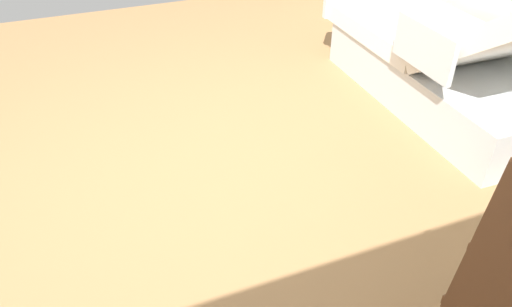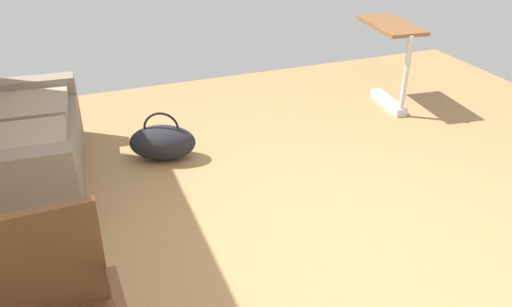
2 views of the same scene
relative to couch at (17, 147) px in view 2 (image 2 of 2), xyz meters
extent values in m
plane|color=#9E7247|center=(-1.58, -2.02, -0.31)|extent=(6.60, 6.60, 0.00)
cube|color=#7D6C5C|center=(0.00, -0.03, -0.08)|extent=(1.65, 0.96, 0.45)
cube|color=gray|center=(-0.37, -0.05, 0.18)|extent=(0.71, 0.69, 0.10)
cube|color=gray|center=(0.36, -0.10, 0.18)|extent=(0.71, 0.69, 0.10)
cube|color=#7D6C5C|center=(-0.71, 0.02, -0.01)|extent=(0.24, 0.86, 0.60)
cube|color=#7D6C5C|center=(0.71, -0.08, -0.01)|extent=(0.24, 0.86, 0.60)
cube|color=brown|center=(-2.11, -0.26, 0.44)|extent=(0.14, 0.44, 0.60)
cube|color=brown|center=(-2.32, -0.50, 0.36)|extent=(0.39, 0.06, 0.03)
cube|color=#B2B5BA|center=(0.26, -3.56, -0.27)|extent=(0.61, 0.18, 0.08)
cylinder|color=black|center=(0.00, -3.53, -0.28)|extent=(0.07, 0.07, 0.06)
cylinder|color=black|center=(0.52, -3.59, -0.28)|extent=(0.07, 0.07, 0.06)
cylinder|color=#B2B5BA|center=(0.00, -3.53, 0.14)|extent=(0.05, 0.05, 0.74)
cube|color=brown|center=(0.40, -3.57, 0.51)|extent=(0.84, 0.48, 0.04)
ellipsoid|color=black|center=(-0.02, -1.11, -0.16)|extent=(0.50, 0.64, 0.30)
torus|color=black|center=(-0.02, -1.11, -0.03)|extent=(0.12, 0.29, 0.30)
camera|label=1|loc=(-1.07, 0.28, 1.53)|focal=34.53mm
camera|label=2|loc=(-3.92, -0.47, 1.84)|focal=36.06mm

